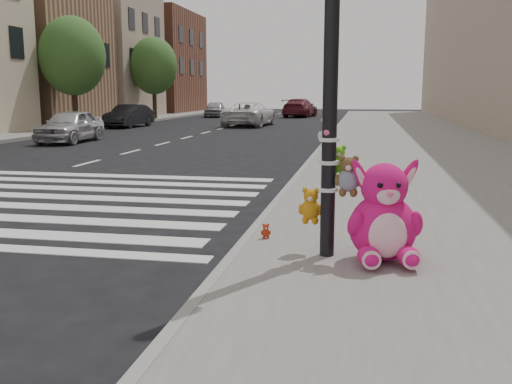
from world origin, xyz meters
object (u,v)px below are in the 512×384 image
(signal_pole, at_px, (331,111))
(car_white_near, at_px, (249,114))
(car_dark_far, at_px, (129,116))
(pink_bunny, at_px, (384,219))
(car_silver_far, at_px, (70,126))
(red_teddy, at_px, (266,231))

(signal_pole, distance_m, car_white_near, 26.58)
(car_dark_far, height_order, car_white_near, car_white_near)
(car_dark_far, distance_m, car_white_near, 6.72)
(pink_bunny, relative_size, car_silver_far, 0.30)
(pink_bunny, xyz_separation_m, car_white_near, (-6.71, 25.98, 0.07))
(car_white_near, bearing_deg, red_teddy, 105.09)
(pink_bunny, xyz_separation_m, car_silver_far, (-11.45, 14.33, 0.03))
(signal_pole, bearing_deg, red_teddy, 144.17)
(red_teddy, bearing_deg, pink_bunny, -44.07)
(signal_pole, bearing_deg, car_dark_far, 117.85)
(car_white_near, bearing_deg, signal_pole, 106.55)
(red_teddy, bearing_deg, car_dark_far, 100.09)
(red_teddy, bearing_deg, signal_pole, -52.59)
(car_dark_far, bearing_deg, car_white_near, 24.59)
(signal_pole, distance_m, pink_bunny, 1.29)
(car_silver_far, height_order, car_white_near, car_white_near)
(red_teddy, height_order, car_dark_far, car_dark_far)
(pink_bunny, relative_size, car_white_near, 0.23)
(signal_pole, height_order, red_teddy, signal_pole)
(signal_pole, xyz_separation_m, pink_bunny, (0.59, -0.14, -1.14))
(pink_bunny, height_order, car_dark_far, pink_bunny)
(red_teddy, xyz_separation_m, car_silver_far, (-10.04, 13.60, 0.40))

